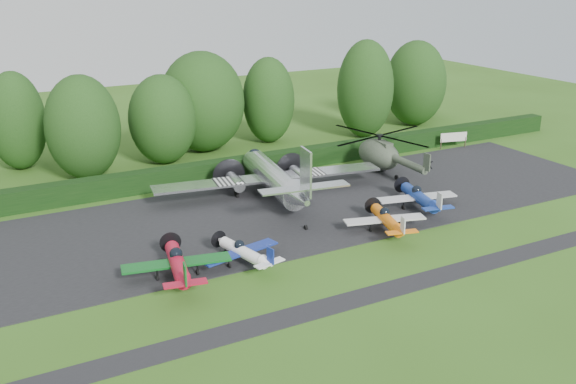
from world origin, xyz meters
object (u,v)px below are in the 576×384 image
sign_board (454,138)px  light_plane_white (244,252)px  light_plane_red (177,263)px  light_plane_orange (387,219)px  light_plane_blue (419,197)px  transport_plane (275,178)px  helicopter (379,152)px

sign_board → light_plane_white: bearing=-166.7°
light_plane_red → light_plane_orange: light_plane_red is taller
light_plane_orange → light_plane_blue: light_plane_blue is taller
light_plane_orange → light_plane_blue: 6.20m
light_plane_red → sign_board: light_plane_red is taller
light_plane_white → transport_plane: bearing=66.8°
light_plane_red → light_plane_white: light_plane_red is taller
light_plane_red → sign_board: (39.55, 16.96, 0.10)m
transport_plane → light_plane_white: 14.18m
light_plane_blue → sign_board: 21.67m
light_plane_orange → light_plane_red: bearing=164.7°
light_plane_white → light_plane_blue: bearing=21.9°
light_plane_orange → helicopter: size_ratio=0.49×
transport_plane → sign_board: (26.33, 5.52, -0.67)m
transport_plane → light_plane_red: (-13.21, -11.45, -0.77)m
transport_plane → light_plane_white: bearing=-134.3°
light_plane_orange → light_plane_blue: size_ratio=0.93×
light_plane_orange → sign_board: 27.73m
helicopter → sign_board: helicopter is taller
transport_plane → light_plane_orange: transport_plane is taller
light_plane_red → light_plane_white: 4.91m
light_plane_blue → sign_board: size_ratio=2.24×
transport_plane → light_plane_red: bearing=-147.4°
light_plane_red → helicopter: bearing=16.5°
light_plane_red → light_plane_blue: 23.24m
transport_plane → sign_board: transport_plane is taller
light_plane_white → light_plane_blue: light_plane_blue is taller
transport_plane → light_plane_white: size_ratio=3.37×
transport_plane → helicopter: transport_plane is taller
light_plane_orange → helicopter: helicopter is taller
helicopter → sign_board: size_ratio=4.25×
sign_board → transport_plane: bearing=179.1°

